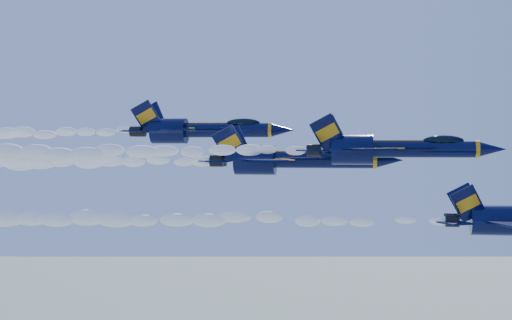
# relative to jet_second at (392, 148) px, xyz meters

# --- Properties ---
(smoke_trail_jet_lead) EXTENTS (56.67, 2.02, 1.81)m
(smoke_trail_jet_lead) POSITION_rel_jet_second_xyz_m (-24.40, -8.87, -5.80)
(smoke_trail_jet_lead) COLOR white
(jet_second) EXTENTS (17.45, 14.32, 6.49)m
(jet_second) POSITION_rel_jet_second_xyz_m (0.00, 0.00, 0.00)
(jet_second) COLOR black
(smoke_trail_jet_second) EXTENTS (56.67, 2.36, 2.13)m
(smoke_trail_jet_second) POSITION_rel_jet_second_xyz_m (-35.79, -0.00, -0.50)
(smoke_trail_jet_second) COLOR white
(jet_third) EXTENTS (19.18, 15.73, 7.13)m
(jet_third) POSITION_rel_jet_second_xyz_m (-9.60, 5.90, -1.09)
(jet_third) COLOR black
(jet_fourth) EXTENTS (19.39, 15.90, 7.21)m
(jet_fourth) POSITION_rel_jet_second_xyz_m (-21.63, 16.20, 2.14)
(jet_fourth) COLOR black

